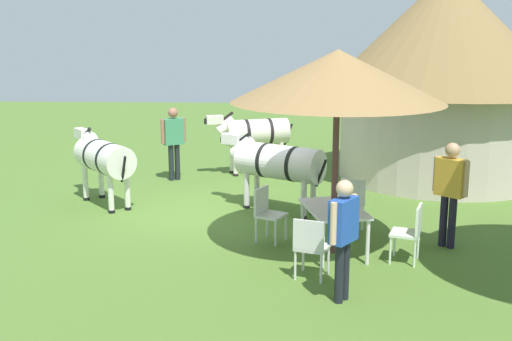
# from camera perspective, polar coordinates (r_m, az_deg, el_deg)

# --- Properties ---
(ground_plane) EXTENTS (36.00, 36.00, 0.00)m
(ground_plane) POSITION_cam_1_polar(r_m,az_deg,el_deg) (12.42, -3.04, -3.69)
(ground_plane) COLOR #4D6F2B
(thatched_hut) EXTENTS (5.51, 5.51, 4.74)m
(thatched_hut) POSITION_cam_1_polar(r_m,az_deg,el_deg) (15.54, 16.39, 8.72)
(thatched_hut) COLOR beige
(thatched_hut) RESTS_ON ground_plane
(shade_umbrella) EXTENTS (3.24, 3.24, 3.18)m
(shade_umbrella) POSITION_cam_1_polar(r_m,az_deg,el_deg) (9.74, 7.28, 8.32)
(shade_umbrella) COLOR #553031
(shade_umbrella) RESTS_ON ground_plane
(patio_dining_table) EXTENTS (1.47, 1.10, 0.74)m
(patio_dining_table) POSITION_cam_1_polar(r_m,az_deg,el_deg) (10.12, 6.94, -3.77)
(patio_dining_table) COLOR silver
(patio_dining_table) RESTS_ON ground_plane
(patio_chair_near_lawn) EXTENTS (0.54, 0.55, 0.90)m
(patio_chair_near_lawn) POSITION_cam_1_polar(r_m,az_deg,el_deg) (11.28, 8.46, -2.78)
(patio_chair_near_lawn) COLOR silver
(patio_chair_near_lawn) RESTS_ON ground_plane
(patio_chair_west_end) EXTENTS (0.58, 0.57, 0.90)m
(patio_chair_west_end) POSITION_cam_1_polar(r_m,az_deg,el_deg) (10.65, 0.96, -3.57)
(patio_chair_west_end) COLOR silver
(patio_chair_west_end) RESTS_ON ground_plane
(patio_chair_east_end) EXTENTS (0.54, 0.56, 0.90)m
(patio_chair_east_end) POSITION_cam_1_polar(r_m,az_deg,el_deg) (9.07, 4.87, -6.56)
(patio_chair_east_end) COLOR silver
(patio_chair_east_end) RESTS_ON ground_plane
(patio_chair_near_hut) EXTENTS (0.55, 0.54, 0.90)m
(patio_chair_near_hut) POSITION_cam_1_polar(r_m,az_deg,el_deg) (9.95, 13.63, -5.12)
(patio_chair_near_hut) COLOR silver
(patio_chair_near_hut) RESTS_ON ground_plane
(guest_beside_umbrella) EXTENTS (0.49, 0.42, 1.63)m
(guest_beside_umbrella) POSITION_cam_1_polar(r_m,az_deg,el_deg) (8.28, 7.78, -5.20)
(guest_beside_umbrella) COLOR black
(guest_beside_umbrella) RESTS_ON ground_plane
(guest_behind_table) EXTENTS (0.47, 0.49, 1.72)m
(guest_behind_table) POSITION_cam_1_polar(r_m,az_deg,el_deg) (10.66, 16.89, -1.25)
(guest_behind_table) COLOR black
(guest_behind_table) RESTS_ON ground_plane
(standing_watcher) EXTENTS (0.42, 0.53, 1.69)m
(standing_watcher) POSITION_cam_1_polar(r_m,az_deg,el_deg) (14.88, -7.35, 2.98)
(standing_watcher) COLOR black
(standing_watcher) RESTS_ON ground_plane
(zebra_nearest_camera) EXTENTS (1.81, 1.64, 1.50)m
(zebra_nearest_camera) POSITION_cam_1_polar(r_m,az_deg,el_deg) (13.06, -13.45, 1.13)
(zebra_nearest_camera) COLOR silver
(zebra_nearest_camera) RESTS_ON ground_plane
(zebra_by_umbrella) EXTENTS (1.08, 2.11, 1.54)m
(zebra_by_umbrella) POSITION_cam_1_polar(r_m,az_deg,el_deg) (15.46, -0.14, 3.36)
(zebra_by_umbrella) COLOR silver
(zebra_by_umbrella) RESTS_ON ground_plane
(zebra_toward_hut) EXTENTS (1.48, 2.10, 1.49)m
(zebra_toward_hut) POSITION_cam_1_polar(r_m,az_deg,el_deg) (12.27, 1.89, 0.72)
(zebra_toward_hut) COLOR silver
(zebra_toward_hut) RESTS_ON ground_plane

